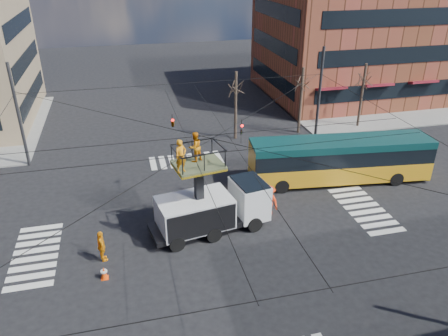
% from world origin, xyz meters
% --- Properties ---
extents(ground, '(120.00, 120.00, 0.00)m').
position_xyz_m(ground, '(0.00, 0.00, 0.00)').
color(ground, black).
rests_on(ground, ground).
extents(sidewalk_ne, '(18.00, 18.00, 0.12)m').
position_xyz_m(sidewalk_ne, '(21.00, 21.00, 0.06)').
color(sidewalk_ne, slate).
rests_on(sidewalk_ne, ground).
extents(crosswalks, '(22.40, 22.40, 0.02)m').
position_xyz_m(crosswalks, '(0.00, 0.00, 0.01)').
color(crosswalks, silver).
rests_on(crosswalks, ground).
extents(building_ne, '(20.06, 16.06, 14.00)m').
position_xyz_m(building_ne, '(21.98, 23.98, 7.00)').
color(building_ne, brown).
rests_on(building_ne, ground).
extents(overhead_network, '(24.24, 24.24, 8.00)m').
position_xyz_m(overhead_network, '(-0.07, 0.40, 4.29)').
color(overhead_network, '#2D2D30').
rests_on(overhead_network, ground).
extents(tree_a, '(2.00, 2.00, 6.00)m').
position_xyz_m(tree_a, '(5.00, 13.50, 4.63)').
color(tree_a, '#382B21').
rests_on(tree_a, ground).
extents(tree_b, '(2.00, 2.00, 6.00)m').
position_xyz_m(tree_b, '(11.00, 13.50, 4.63)').
color(tree_b, '#382B21').
rests_on(tree_b, ground).
extents(tree_c, '(2.00, 2.00, 6.00)m').
position_xyz_m(tree_c, '(17.00, 13.50, 4.63)').
color(tree_c, '#382B21').
rests_on(tree_c, ground).
extents(utility_truck, '(7.29, 3.56, 6.33)m').
position_xyz_m(utility_truck, '(-0.01, 0.11, 2.06)').
color(utility_truck, black).
rests_on(utility_truck, ground).
extents(city_bus, '(13.01, 4.00, 3.20)m').
position_xyz_m(city_bus, '(10.11, 3.97, 1.73)').
color(city_bus, '#C99113').
rests_on(city_bus, ground).
extents(traffic_cone, '(0.36, 0.36, 0.69)m').
position_xyz_m(traffic_cone, '(-6.30, -2.90, 0.34)').
color(traffic_cone, '#FF460A').
rests_on(traffic_cone, ground).
extents(worker_ground, '(0.71, 1.14, 1.81)m').
position_xyz_m(worker_ground, '(-6.36, -1.38, 0.91)').
color(worker_ground, '#FF9F10').
rests_on(worker_ground, ground).
extents(flagger, '(1.36, 1.52, 2.04)m').
position_xyz_m(flagger, '(3.77, 0.84, 1.02)').
color(flagger, '#FF3710').
rests_on(flagger, ground).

